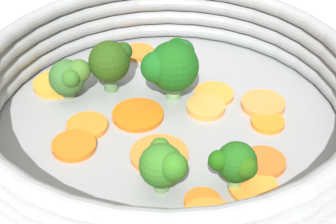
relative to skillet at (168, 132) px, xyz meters
name	(u,v)px	position (x,y,z in m)	size (l,w,h in m)	color
ground_plane	(168,139)	(0.00, 0.00, -0.01)	(4.00, 4.00, 0.00)	white
skillet	(168,132)	(0.00, 0.00, 0.00)	(0.32, 0.32, 0.01)	#939699
skillet_rim_wall	(168,97)	(0.00, 0.00, 0.04)	(0.33, 0.33, 0.06)	#979B9E
carrot_slice_0	(138,115)	(0.02, -0.03, 0.01)	(0.05, 0.05, 0.00)	orange
carrot_slice_1	(268,122)	(-0.07, 0.05, 0.01)	(0.03, 0.03, 0.00)	orange
carrot_slice_2	(139,52)	(-0.04, -0.12, 0.01)	(0.03, 0.03, 0.00)	orange
carrot_slice_3	(74,146)	(0.08, -0.02, 0.01)	(0.04, 0.04, 0.01)	orange
carrot_slice_4	(263,162)	(-0.04, 0.08, 0.01)	(0.04, 0.04, 0.00)	orange
carrot_slice_5	(87,126)	(0.06, -0.04, 0.01)	(0.04, 0.04, 0.00)	orange
carrot_slice_6	(205,106)	(-0.04, 0.00, 0.01)	(0.03, 0.03, 0.01)	#ED9742
carrot_slice_7	(214,94)	(-0.06, -0.01, 0.01)	(0.04, 0.04, 0.00)	orange
carrot_slice_8	(203,202)	(0.03, 0.09, 0.01)	(0.03, 0.03, 0.00)	orange
carrot_slice_9	(159,155)	(0.03, 0.03, 0.01)	(0.05, 0.05, 0.00)	orange
carrot_slice_10	(253,187)	(-0.01, 0.10, 0.01)	(0.04, 0.04, 0.00)	orange
carrot_slice_11	(209,221)	(0.04, 0.11, 0.01)	(0.04, 0.04, 0.00)	orange
carrot_slice_12	(263,104)	(-0.09, 0.03, 0.01)	(0.04, 0.04, 0.01)	#F98A3F
carrot_slice_13	(57,84)	(0.06, -0.11, 0.01)	(0.04, 0.04, 0.00)	gold
broccoli_floret_0	(70,76)	(0.05, -0.09, 0.03)	(0.04, 0.04, 0.04)	olive
broccoli_floret_1	(163,165)	(0.05, 0.06, 0.03)	(0.03, 0.04, 0.04)	#689054
broccoli_floret_2	(172,65)	(-0.03, -0.03, 0.04)	(0.06, 0.05, 0.06)	#7BAB6D
broccoli_floret_3	(110,61)	(0.01, -0.08, 0.04)	(0.04, 0.04, 0.05)	#5C8853
broccoli_floret_4	(233,165)	(0.00, 0.09, 0.03)	(0.03, 0.03, 0.04)	#83B263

